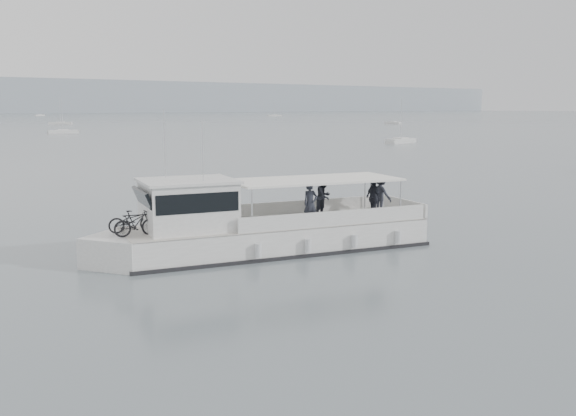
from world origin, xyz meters
TOP-DOWN VIEW (x-y plane):
  - ground at (0.00, 0.00)m, footprint 1400.00×1400.00m
  - tour_boat at (-6.99, 1.31)m, footprint 13.29×5.79m

SIDE VIEW (x-z plane):
  - ground at x=0.00m, z-range 0.00..0.00m
  - tour_boat at x=-6.99m, z-range -1.87..3.69m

